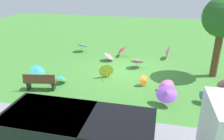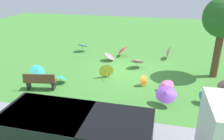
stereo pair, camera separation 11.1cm
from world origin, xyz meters
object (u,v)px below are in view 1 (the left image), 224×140
parasol_blue_0 (205,97)px  parasol_purple_0 (167,93)px  shade_tree (223,18)px  parasol_pink_5 (137,61)px  park_bench (40,82)px  parasol_pink_1 (166,85)px  parasol_pink_2 (110,56)px  van_dark (73,132)px  parasol_blue_1 (82,45)px  parasol_pink_0 (167,52)px  parasol_yellow_1 (106,70)px  parasol_teal_2 (61,77)px  parasol_red_2 (121,50)px  parasol_orange_0 (145,81)px  parasol_teal_0 (38,71)px

parasol_blue_0 → parasol_purple_0: 1.83m
shade_tree → parasol_pink_5: 5.27m
park_bench → parasol_pink_1: size_ratio=1.53×
parasol_pink_2 → parasol_purple_0: parasol_purple_0 is taller
van_dark → parasol_blue_1: size_ratio=5.27×
park_bench → parasol_purple_0: size_ratio=1.66×
parasol_pink_0 → parasol_yellow_1: bearing=50.8°
parasol_pink_5 → parasol_pink_1: bearing=120.4°
parasol_blue_1 → parasol_yellow_1: size_ratio=0.96×
parasol_pink_2 → parasol_pink_5: 2.15m
parasol_pink_1 → parasol_pink_5: (1.78, -3.04, 0.06)m
parasol_blue_1 → parasol_teal_2: size_ratio=0.98×
shade_tree → parasol_red_2: size_ratio=4.94×
parasol_orange_0 → parasol_pink_1: size_ratio=0.62×
van_dark → parasol_orange_0: van_dark is taller
park_bench → parasol_orange_0: (-5.06, -1.65, -0.16)m
parasol_teal_0 → parasol_red_2: bearing=-127.5°
parasol_teal_0 → parasol_pink_2: (-3.19, -3.79, -0.13)m
parasol_pink_0 → parasol_yellow_1: size_ratio=1.04×
shade_tree → parasol_pink_2: (6.41, -1.14, -2.93)m
parasol_teal_0 → parasol_blue_1: parasol_teal_0 is taller
park_bench → parasol_blue_0: bearing=-176.3°
park_bench → parasol_pink_5: 6.01m
van_dark → parasol_blue_1: bearing=-71.5°
van_dark → parasol_teal_0: van_dark is taller
parasol_teal_2 → parasol_red_2: bearing=-113.9°
parasol_yellow_1 → parasol_teal_0: bearing=16.8°
parasol_orange_0 → parasol_yellow_1: (2.26, -0.66, 0.12)m
parasol_orange_0 → parasol_red_2: size_ratio=0.75×
parasol_blue_0 → parasol_red_2: size_ratio=0.69×
parasol_pink_1 → van_dark: bearing=61.3°
parasol_pink_2 → parasol_teal_0: bearing=49.9°
shade_tree → parasol_blue_1: 9.71m
parasol_pink_0 → parasol_blue_0: parasol_pink_0 is taller
shade_tree → parasol_pink_5: shade_tree is taller
park_bench → parasol_orange_0: 5.33m
shade_tree → parasol_purple_0: (2.61, 3.96, -2.68)m
parasol_teal_2 → parasol_pink_1: bearing=-178.7°
parasol_teal_0 → shade_tree: bearing=-164.6°
van_dark → parasol_blue_0: size_ratio=7.35×
parasol_pink_0 → parasol_pink_5: bearing=51.2°
park_bench → parasol_teal_2: 1.21m
van_dark → parasol_purple_0: (-2.81, -3.83, -0.29)m
park_bench → parasol_pink_1: bearing=-169.5°
parasol_purple_0 → parasol_pink_5: parasol_purple_0 is taller
parasol_teal_0 → parasol_orange_0: parasol_teal_0 is taller
parasol_teal_0 → parasol_purple_0: bearing=169.4°
parasol_blue_0 → parasol_teal_0: parasol_teal_0 is taller
park_bench → parasol_pink_0: (-6.13, -6.39, 0.01)m
parasol_purple_0 → parasol_yellow_1: bearing=-35.6°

